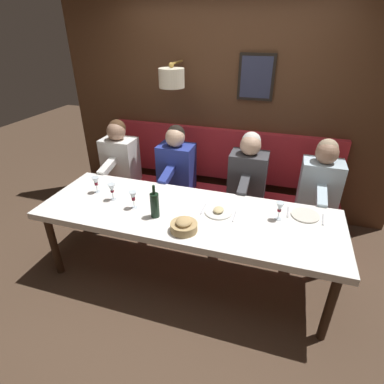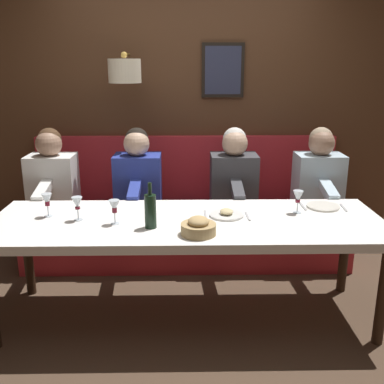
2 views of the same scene
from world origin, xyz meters
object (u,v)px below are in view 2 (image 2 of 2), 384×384
at_px(dining_table, 187,228).
at_px(wine_bottle, 150,210).
at_px(diner_near, 234,177).
at_px(wine_glass_1, 77,204).
at_px(wine_glass_2, 47,200).
at_px(diner_nearest, 319,176).
at_px(bread_bowl, 198,227).
at_px(wine_glass_0, 298,197).
at_px(wine_glass_3, 114,207).
at_px(diner_far, 52,177).
at_px(diner_middle, 138,177).

xyz_separation_m(dining_table, wine_bottle, (-0.15, 0.24, 0.18)).
xyz_separation_m(diner_near, wine_glass_1, (-0.88, 1.15, 0.04)).
bearing_deg(wine_glass_1, wine_glass_2, 71.08).
bearing_deg(diner_near, wine_bottle, 147.82).
distance_m(diner_nearest, bread_bowl, 1.59).
height_order(dining_table, wine_bottle, wine_bottle).
relative_size(wine_glass_0, wine_glass_2, 1.00).
bearing_deg(bread_bowl, wine_glass_3, 69.96).
bearing_deg(diner_far, dining_table, -127.24).
bearing_deg(dining_table, diner_far, 52.76).
distance_m(diner_middle, wine_glass_2, 0.97).
relative_size(diner_nearest, diner_middle, 1.00).
xyz_separation_m(diner_middle, diner_far, (0.00, 0.74, 0.00)).
xyz_separation_m(diner_nearest, wine_glass_1, (-0.88, 1.89, 0.04)).
height_order(wine_glass_0, wine_glass_1, same).
bearing_deg(wine_glass_1, diner_middle, -19.85).
bearing_deg(diner_middle, wine_glass_3, 176.59).
height_order(dining_table, wine_glass_1, wine_glass_1).
bearing_deg(bread_bowl, diner_nearest, -43.20).
distance_m(diner_near, wine_glass_0, 0.84).
relative_size(diner_middle, bread_bowl, 3.60).
bearing_deg(wine_glass_0, wine_glass_2, 91.42).
xyz_separation_m(dining_table, diner_middle, (0.88, 0.42, 0.14)).
relative_size(diner_nearest, wine_bottle, 2.64).
height_order(diner_far, wine_glass_3, diner_far).
xyz_separation_m(wine_glass_3, wine_bottle, (-0.07, -0.24, 0.00)).
distance_m(dining_table, bread_bowl, 0.30).
distance_m(diner_nearest, wine_glass_3, 1.89).
bearing_deg(wine_glass_3, wine_glass_0, -80.99).
bearing_deg(dining_table, wine_bottle, 122.33).
height_order(dining_table, wine_glass_0, wine_glass_0).
xyz_separation_m(diner_middle, wine_glass_1, (-0.88, 0.32, 0.04)).
distance_m(diner_near, wine_glass_3, 1.31).
xyz_separation_m(wine_glass_2, wine_bottle, (-0.23, -0.73, 0.00)).
distance_m(diner_near, wine_bottle, 1.22).
bearing_deg(wine_glass_3, dining_table, -80.99).
height_order(diner_nearest, diner_near, same).
relative_size(wine_glass_0, wine_glass_1, 1.00).
bearing_deg(wine_bottle, diner_middle, 10.13).
xyz_separation_m(wine_glass_0, bread_bowl, (-0.40, 0.71, -0.07)).
bearing_deg(wine_glass_2, diner_middle, -34.11).
bearing_deg(diner_near, wine_glass_3, 137.08).
distance_m(dining_table, diner_nearest, 1.46).
height_order(diner_middle, bread_bowl, diner_middle).
xyz_separation_m(diner_far, wine_glass_0, (-0.76, -1.94, 0.04)).
xyz_separation_m(diner_near, diner_middle, (0.00, 0.83, 0.00)).
distance_m(wine_glass_1, bread_bowl, 0.86).
xyz_separation_m(wine_bottle, bread_bowl, (-0.13, -0.30, -0.07)).
bearing_deg(wine_glass_0, diner_near, 26.03).
relative_size(wine_glass_3, bread_bowl, 0.75).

